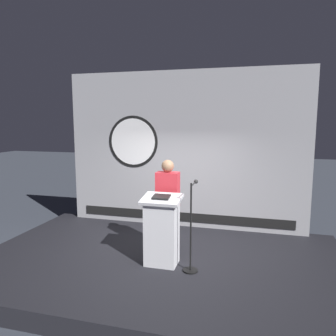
# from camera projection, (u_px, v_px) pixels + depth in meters

# --- Properties ---
(ground_plane) EXTENTS (40.00, 40.00, 0.00)m
(ground_plane) POSITION_uv_depth(u_px,v_px,m) (160.00, 273.00, 5.72)
(ground_plane) COLOR #383D47
(stage_platform) EXTENTS (6.40, 4.00, 0.30)m
(stage_platform) POSITION_uv_depth(u_px,v_px,m) (160.00, 265.00, 5.70)
(stage_platform) COLOR black
(stage_platform) RESTS_ON ground
(banner_display) EXTENTS (5.40, 0.12, 3.48)m
(banner_display) POSITION_uv_depth(u_px,v_px,m) (182.00, 151.00, 7.20)
(banner_display) COLOR #9E9EA3
(banner_display) RESTS_ON stage_platform
(podium) EXTENTS (0.64, 0.50, 1.19)m
(podium) POSITION_uv_depth(u_px,v_px,m) (162.00, 230.00, 5.35)
(podium) COLOR silver
(podium) RESTS_ON stage_platform
(speaker_person) EXTENTS (0.40, 0.26, 1.71)m
(speaker_person) POSITION_uv_depth(u_px,v_px,m) (168.00, 206.00, 5.77)
(speaker_person) COLOR black
(speaker_person) RESTS_ON stage_platform
(microphone_stand) EXTENTS (0.24, 0.57, 1.43)m
(microphone_stand) POSITION_uv_depth(u_px,v_px,m) (191.00, 240.00, 5.14)
(microphone_stand) COLOR black
(microphone_stand) RESTS_ON stage_platform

